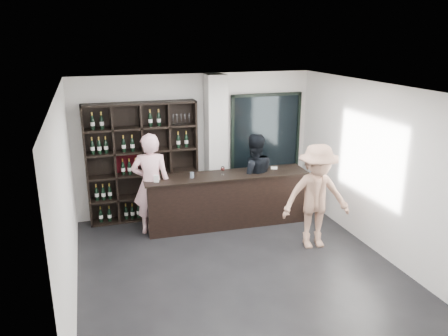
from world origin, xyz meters
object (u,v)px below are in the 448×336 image
object	(u,v)px
wine_shelf	(143,162)
tasting_counter	(227,200)
taster_black	(254,178)
taster_pink	(151,184)
customer	(316,197)

from	to	relation	value
wine_shelf	tasting_counter	distance (m)	1.83
wine_shelf	taster_black	size ratio (longest dim) A/B	1.34
tasting_counter	taster_black	bearing A→B (deg)	11.92
tasting_counter	taster_black	distance (m)	0.71
taster_pink	tasting_counter	bearing A→B (deg)	-172.39
customer	wine_shelf	bearing A→B (deg)	149.60
taster_black	customer	distance (m)	1.57
wine_shelf	taster_black	world-z (taller)	wine_shelf
taster_pink	customer	size ratio (longest dim) A/B	1.04
wine_shelf	taster_pink	bearing A→B (deg)	-86.00
wine_shelf	taster_pink	size ratio (longest dim) A/B	1.23
tasting_counter	taster_pink	bearing A→B (deg)	178.51
wine_shelf	taster_pink	distance (m)	0.75
tasting_counter	customer	world-z (taller)	customer
taster_black	taster_pink	bearing A→B (deg)	5.72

